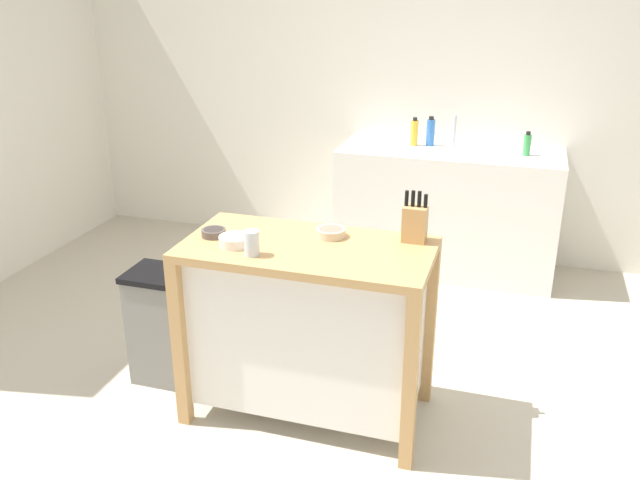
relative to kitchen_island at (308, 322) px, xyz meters
The scene contains 14 objects.
ground_plane 0.52m from the kitchen_island, 58.77° to the left, with size 6.39×6.39×0.00m, color #BCB29E.
wall_back 2.46m from the kitchen_island, 88.63° to the left, with size 5.39×0.10×2.60m, color silver.
kitchen_island is the anchor object (origin of this frame).
knife_block 0.70m from the kitchen_island, 23.53° to the left, with size 0.11×0.09×0.24m.
bowl_stoneware_deep 0.54m from the kitchen_island, 162.66° to the right, with size 0.15×0.15×0.05m.
bowl_ceramic_small 0.45m from the kitchen_island, 61.94° to the left, with size 0.14×0.14×0.04m.
bowl_ceramic_wide 0.62m from the kitchen_island, behind, with size 0.12×0.12×0.04m.
drinking_cup 0.53m from the kitchen_island, 137.68° to the right, with size 0.07×0.07×0.12m.
trash_bin 0.84m from the kitchen_island, behind, with size 0.36×0.28×0.63m.
sink_counter 2.02m from the kitchen_island, 78.17° to the left, with size 1.55×0.60×0.91m.
sink_faucet 2.22m from the kitchen_island, 78.93° to the left, with size 0.02×0.02×0.22m.
bottle_dish_soap 2.24m from the kitchen_island, 65.09° to the left, with size 0.05×0.05×0.17m.
bottle_spray_cleaner 2.11m from the kitchen_island, 86.08° to the left, with size 0.05×0.05×0.20m.
bottle_hand_soap 2.15m from the kitchen_island, 83.06° to the left, with size 0.06×0.06×0.21m.
Camera 1 is at (0.85, -2.83, 2.08)m, focal length 37.97 mm.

